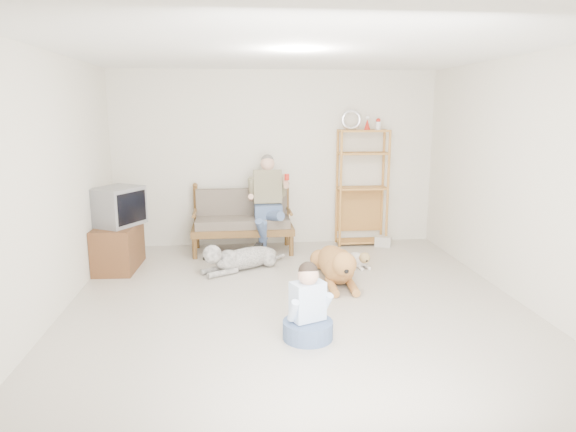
{
  "coord_description": "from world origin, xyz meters",
  "views": [
    {
      "loc": [
        -0.63,
        -5.23,
        2.13
      ],
      "look_at": [
        0.01,
        1.0,
        0.81
      ],
      "focal_mm": 32.0,
      "sensor_mm": 36.0,
      "label": 1
    }
  ],
  "objects": [
    {
      "name": "ceiling",
      "position": [
        0.0,
        0.0,
        2.7
      ],
      "size": [
        5.5,
        5.5,
        0.0
      ],
      "primitive_type": "plane",
      "rotation": [
        3.14,
        0.0,
        0.0
      ],
      "color": "white",
      "rests_on": "ground"
    },
    {
      "name": "floor",
      "position": [
        0.0,
        0.0,
        0.0
      ],
      "size": [
        5.5,
        5.5,
        0.0
      ],
      "primitive_type": "plane",
      "color": "beige",
      "rests_on": "ground"
    },
    {
      "name": "crt_tv",
      "position": [
        -2.19,
        1.64,
        0.85
      ],
      "size": [
        0.73,
        0.77,
        0.51
      ],
      "rotation": [
        0.0,
        0.0,
        -0.53
      ],
      "color": "slate",
      "rests_on": "tv_stand"
    },
    {
      "name": "book_stack",
      "position": [
        1.66,
        2.38,
        0.08
      ],
      "size": [
        0.3,
        0.26,
        0.16
      ],
      "primitive_type": "cube",
      "rotation": [
        0.0,
        0.0,
        -0.42
      ],
      "color": "silver",
      "rests_on": "ground"
    },
    {
      "name": "wall_front",
      "position": [
        0.0,
        -2.75,
        1.35
      ],
      "size": [
        5.0,
        0.0,
        5.0
      ],
      "primitive_type": "plane",
      "rotation": [
        -1.57,
        0.0,
        0.0
      ],
      "color": "beige",
      "rests_on": "ground"
    },
    {
      "name": "shaggy_dog",
      "position": [
        -0.61,
        1.39,
        0.16
      ],
      "size": [
        1.2,
        0.81,
        0.41
      ],
      "rotation": [
        0.0,
        0.0,
        -1.04
      ],
      "color": "white",
      "rests_on": "ground"
    },
    {
      "name": "man",
      "position": [
        -0.18,
        2.14,
        0.67
      ],
      "size": [
        0.55,
        0.79,
        1.28
      ],
      "color": "slate",
      "rests_on": "loveseat"
    },
    {
      "name": "terrier",
      "position": [
        1.04,
        1.39,
        0.1
      ],
      "size": [
        0.25,
        0.63,
        0.24
      ],
      "rotation": [
        0.0,
        0.0,
        0.18
      ],
      "color": "white",
      "rests_on": "ground"
    },
    {
      "name": "child",
      "position": [
        0.01,
        -0.77,
        0.27
      ],
      "size": [
        0.47,
        0.47,
        0.75
      ],
      "rotation": [
        0.0,
        0.0,
        0.39
      ],
      "color": "slate",
      "rests_on": "ground"
    },
    {
      "name": "wall_back",
      "position": [
        0.0,
        2.75,
        1.35
      ],
      "size": [
        5.0,
        0.0,
        5.0
      ],
      "primitive_type": "plane",
      "rotation": [
        1.57,
        0.0,
        0.0
      ],
      "color": "beige",
      "rests_on": "ground"
    },
    {
      "name": "wall_left",
      "position": [
        -2.5,
        0.0,
        1.35
      ],
      "size": [
        0.0,
        5.5,
        5.5
      ],
      "primitive_type": "plane",
      "rotation": [
        1.57,
        0.0,
        1.57
      ],
      "color": "beige",
      "rests_on": "ground"
    },
    {
      "name": "loveseat",
      "position": [
        -0.54,
        2.35,
        0.49
      ],
      "size": [
        1.51,
        0.72,
        0.95
      ],
      "rotation": [
        0.0,
        0.0,
        0.01
      ],
      "color": "brown",
      "rests_on": "ground"
    },
    {
      "name": "golden_retriever",
      "position": [
        0.61,
        0.85,
        0.2
      ],
      "size": [
        0.43,
        1.66,
        0.5
      ],
      "rotation": [
        0.0,
        0.0,
        -0.02
      ],
      "color": "#BF7B42",
      "rests_on": "ground"
    },
    {
      "name": "tv_stand",
      "position": [
        -2.23,
        1.63,
        0.3
      ],
      "size": [
        0.55,
        0.92,
        0.6
      ],
      "rotation": [
        0.0,
        0.0,
        -0.05
      ],
      "color": "brown",
      "rests_on": "ground"
    },
    {
      "name": "wall_right",
      "position": [
        2.5,
        0.0,
        1.35
      ],
      "size": [
        0.0,
        5.5,
        5.5
      ],
      "primitive_type": "plane",
      "rotation": [
        1.57,
        0.0,
        -1.57
      ],
      "color": "beige",
      "rests_on": "ground"
    },
    {
      "name": "etagere",
      "position": [
        1.33,
        2.55,
        0.93
      ],
      "size": [
        0.8,
        0.35,
        2.11
      ],
      "color": "#C77C3E",
      "rests_on": "ground"
    },
    {
      "name": "wall_outlet",
      "position": [
        -1.25,
        2.73,
        0.3
      ],
      "size": [
        0.12,
        0.02,
        0.08
      ],
      "primitive_type": "cube",
      "color": "white",
      "rests_on": "ground"
    }
  ]
}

